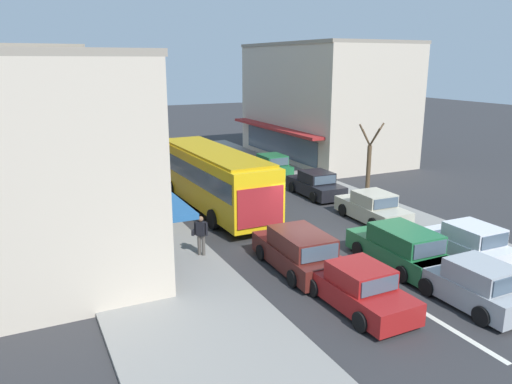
{
  "coord_description": "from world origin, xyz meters",
  "views": [
    {
      "loc": [
        -11.03,
        -17.42,
        7.73
      ],
      "look_at": [
        -0.24,
        4.8,
        1.2
      ],
      "focal_mm": 35.0,
      "sensor_mm": 36.0,
      "label": 1
    }
  ],
  "objects_px": {
    "city_bus": "(213,175)",
    "street_tree_right": "(369,166)",
    "parked_hatchback_kerb_rear": "(271,166)",
    "parked_sedan_kerb_third": "(316,185)",
    "traffic_light_downstreet": "(131,135)",
    "wagon_adjacent_lane_lead": "(298,251)",
    "pedestrian_browsing_midblock": "(201,233)",
    "sedan_adjacent_lane_trail": "(358,288)",
    "parked_sedan_kerb_second": "(372,208)",
    "wagon_queue_gap_filler": "(400,248)",
    "hatchback_queue_far_back": "(474,285)",
    "pedestrian_with_handbag_near": "(151,192)",
    "parked_hatchback_kerb_front": "(468,244)"
  },
  "relations": [
    {
      "from": "city_bus",
      "to": "hatchback_queue_far_back",
      "type": "relative_size",
      "value": 2.94
    },
    {
      "from": "wagon_adjacent_lane_lead",
      "to": "parked_hatchback_kerb_rear",
      "type": "xyz_separation_m",
      "value": [
        6.42,
        14.53,
        -0.04
      ]
    },
    {
      "from": "pedestrian_with_handbag_near",
      "to": "hatchback_queue_far_back",
      "type": "bearing_deg",
      "value": -65.48
    },
    {
      "from": "wagon_adjacent_lane_lead",
      "to": "parked_sedan_kerb_third",
      "type": "relative_size",
      "value": 1.07
    },
    {
      "from": "parked_hatchback_kerb_front",
      "to": "parked_hatchback_kerb_rear",
      "type": "relative_size",
      "value": 1.01
    },
    {
      "from": "wagon_queue_gap_filler",
      "to": "traffic_light_downstreet",
      "type": "bearing_deg",
      "value": 106.1
    },
    {
      "from": "parked_hatchback_kerb_front",
      "to": "pedestrian_with_handbag_near",
      "type": "height_order",
      "value": "pedestrian_with_handbag_near"
    },
    {
      "from": "wagon_queue_gap_filler",
      "to": "parked_sedan_kerb_third",
      "type": "distance_m",
      "value": 10.59
    },
    {
      "from": "hatchback_queue_far_back",
      "to": "traffic_light_downstreet",
      "type": "xyz_separation_m",
      "value": [
        -5.76,
        23.71,
        2.15
      ]
    },
    {
      "from": "sedan_adjacent_lane_trail",
      "to": "parked_sedan_kerb_second",
      "type": "xyz_separation_m",
      "value": [
        6.17,
        7.0,
        0.0
      ]
    },
    {
      "from": "street_tree_right",
      "to": "pedestrian_with_handbag_near",
      "type": "xyz_separation_m",
      "value": [
        -11.32,
        3.47,
        -1.02
      ]
    },
    {
      "from": "city_bus",
      "to": "pedestrian_with_handbag_near",
      "type": "xyz_separation_m",
      "value": [
        -3.08,
        0.97,
        -0.81
      ]
    },
    {
      "from": "city_bus",
      "to": "sedan_adjacent_lane_trail",
      "type": "relative_size",
      "value": 2.58
    },
    {
      "from": "hatchback_queue_far_back",
      "to": "street_tree_right",
      "type": "height_order",
      "value": "street_tree_right"
    },
    {
      "from": "wagon_adjacent_lane_lead",
      "to": "parked_hatchback_kerb_rear",
      "type": "height_order",
      "value": "wagon_adjacent_lane_lead"
    },
    {
      "from": "hatchback_queue_far_back",
      "to": "street_tree_right",
      "type": "distance_m",
      "value": 12.28
    },
    {
      "from": "wagon_adjacent_lane_lead",
      "to": "parked_hatchback_kerb_rear",
      "type": "relative_size",
      "value": 1.23
    },
    {
      "from": "parked_hatchback_kerb_rear",
      "to": "sedan_adjacent_lane_trail",
      "type": "bearing_deg",
      "value": -109.08
    },
    {
      "from": "hatchback_queue_far_back",
      "to": "wagon_queue_gap_filler",
      "type": "height_order",
      "value": "wagon_queue_gap_filler"
    },
    {
      "from": "sedan_adjacent_lane_trail",
      "to": "street_tree_right",
      "type": "bearing_deg",
      "value": 50.61
    },
    {
      "from": "hatchback_queue_far_back",
      "to": "pedestrian_with_handbag_near",
      "type": "relative_size",
      "value": 2.28
    },
    {
      "from": "wagon_adjacent_lane_lead",
      "to": "pedestrian_browsing_midblock",
      "type": "xyz_separation_m",
      "value": [
        -2.92,
        2.7,
        0.32
      ]
    },
    {
      "from": "sedan_adjacent_lane_trail",
      "to": "street_tree_right",
      "type": "relative_size",
      "value": 0.95
    },
    {
      "from": "parked_sedan_kerb_second",
      "to": "street_tree_right",
      "type": "xyz_separation_m",
      "value": [
        1.86,
        2.78,
        1.43
      ]
    },
    {
      "from": "parked_sedan_kerb_third",
      "to": "street_tree_right",
      "type": "relative_size",
      "value": 0.95
    },
    {
      "from": "parked_hatchback_kerb_front",
      "to": "parked_sedan_kerb_third",
      "type": "relative_size",
      "value": 0.88
    },
    {
      "from": "wagon_adjacent_lane_lead",
      "to": "parked_sedan_kerb_third",
      "type": "height_order",
      "value": "wagon_adjacent_lane_lead"
    },
    {
      "from": "city_bus",
      "to": "parked_hatchback_kerb_rear",
      "type": "relative_size",
      "value": 2.95
    },
    {
      "from": "sedan_adjacent_lane_trail",
      "to": "parked_sedan_kerb_second",
      "type": "distance_m",
      "value": 9.33
    },
    {
      "from": "city_bus",
      "to": "street_tree_right",
      "type": "bearing_deg",
      "value": -16.86
    },
    {
      "from": "city_bus",
      "to": "hatchback_queue_far_back",
      "type": "bearing_deg",
      "value": -75.15
    },
    {
      "from": "parked_sedan_kerb_third",
      "to": "street_tree_right",
      "type": "distance_m",
      "value": 3.39
    },
    {
      "from": "pedestrian_browsing_midblock",
      "to": "parked_sedan_kerb_second",
      "type": "bearing_deg",
      "value": 5.4
    },
    {
      "from": "parked_sedan_kerb_second",
      "to": "wagon_adjacent_lane_lead",
      "type": "bearing_deg",
      "value": -150.69
    },
    {
      "from": "street_tree_right",
      "to": "traffic_light_downstreet",
      "type": "bearing_deg",
      "value": 129.81
    },
    {
      "from": "parked_sedan_kerb_third",
      "to": "traffic_light_downstreet",
      "type": "distance_m",
      "value": 13.25
    },
    {
      "from": "sedan_adjacent_lane_trail",
      "to": "pedestrian_with_handbag_near",
      "type": "bearing_deg",
      "value": 103.96
    },
    {
      "from": "sedan_adjacent_lane_trail",
      "to": "pedestrian_browsing_midblock",
      "type": "bearing_deg",
      "value": 117.06
    },
    {
      "from": "parked_hatchback_kerb_rear",
      "to": "street_tree_right",
      "type": "relative_size",
      "value": 0.83
    },
    {
      "from": "parked_hatchback_kerb_rear",
      "to": "street_tree_right",
      "type": "distance_m",
      "value": 8.49
    },
    {
      "from": "city_bus",
      "to": "wagon_adjacent_lane_lead",
      "type": "relative_size",
      "value": 2.39
    },
    {
      "from": "parked_sedan_kerb_third",
      "to": "parked_hatchback_kerb_rear",
      "type": "distance_m",
      "value": 5.69
    },
    {
      "from": "parked_hatchback_kerb_front",
      "to": "traffic_light_downstreet",
      "type": "xyz_separation_m",
      "value": [
        -8.61,
        20.93,
        2.15
      ]
    },
    {
      "from": "parked_sedan_kerb_third",
      "to": "traffic_light_downstreet",
      "type": "bearing_deg",
      "value": 130.66
    },
    {
      "from": "sedan_adjacent_lane_trail",
      "to": "parked_sedan_kerb_second",
      "type": "bearing_deg",
      "value": 48.61
    },
    {
      "from": "city_bus",
      "to": "wagon_queue_gap_filler",
      "type": "relative_size",
      "value": 2.4
    },
    {
      "from": "traffic_light_downstreet",
      "to": "pedestrian_with_handbag_near",
      "type": "bearing_deg",
      "value": -96.28
    },
    {
      "from": "parked_hatchback_kerb_rear",
      "to": "traffic_light_downstreet",
      "type": "distance_m",
      "value": 9.75
    },
    {
      "from": "parked_sedan_kerb_second",
      "to": "street_tree_right",
      "type": "height_order",
      "value": "street_tree_right"
    },
    {
      "from": "wagon_queue_gap_filler",
      "to": "traffic_light_downstreet",
      "type": "relative_size",
      "value": 1.08
    }
  ]
}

